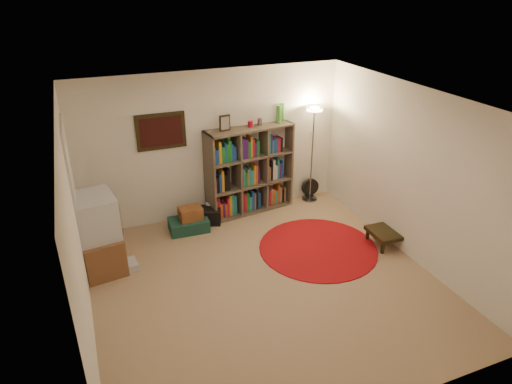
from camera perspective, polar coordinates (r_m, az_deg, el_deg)
room at (r=5.72m, az=0.62°, el=-1.00°), size 4.54×4.54×2.54m
bookshelf at (r=7.90m, az=-0.98°, el=2.61°), size 1.58×0.64×1.84m
floor_lamp at (r=8.08m, az=7.24°, el=8.51°), size 0.40×0.40×1.78m
floor_fan at (r=8.63m, az=6.76°, el=0.49°), size 0.33×0.18×0.38m
tv_stand at (r=6.74m, az=-19.12°, el=-5.04°), size 0.65×0.85×1.14m
dvd_box at (r=6.85m, az=-16.02°, el=-8.89°), size 0.36×0.31×0.11m
suitcase at (r=7.59m, az=-8.40°, el=-4.08°), size 0.65×0.44×0.20m
wicker_basket at (r=7.50m, az=-8.19°, el=-2.66°), size 0.38×0.28×0.21m
duffel_bag at (r=7.77m, az=-5.81°, el=-2.93°), size 0.46×0.42×0.26m
paper_towel at (r=7.91m, az=-5.82°, el=-2.31°), size 0.14×0.14×0.28m
red_rug at (r=7.15m, az=7.75°, el=-6.93°), size 1.82×1.82×0.02m
side_table at (r=7.38m, az=16.11°, el=-4.90°), size 0.55×0.55×0.24m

